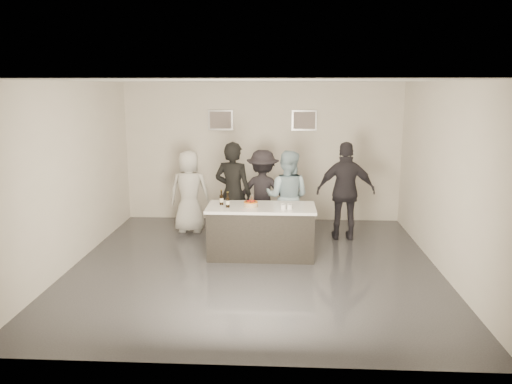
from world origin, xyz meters
TOP-DOWN VIEW (x-y plane):
  - floor at (0.00, 0.00)m, footprint 6.00×6.00m
  - ceiling at (0.00, 0.00)m, footprint 6.00×6.00m
  - wall_back at (0.00, 3.00)m, footprint 6.00×0.04m
  - wall_front at (0.00, -3.00)m, footprint 6.00×0.04m
  - wall_left at (-3.00, 0.00)m, footprint 0.04×6.00m
  - wall_right at (3.00, 0.00)m, footprint 0.04×6.00m
  - picture_left at (-0.90, 2.97)m, footprint 0.54×0.04m
  - picture_right at (0.90, 2.97)m, footprint 0.54×0.04m
  - bar_counter at (0.09, 0.51)m, footprint 1.86×0.86m
  - cake at (-0.09, 0.47)m, footprint 0.24×0.24m
  - beer_bottle_a at (-0.61, 0.57)m, footprint 0.07×0.07m
  - beer_bottle_b at (-0.48, 0.40)m, footprint 0.07×0.07m
  - tumbler_cluster at (0.52, 0.39)m, footprint 0.19×0.19m
  - candles at (-0.15, 0.21)m, footprint 0.24×0.08m
  - person_main_black at (-0.47, 1.23)m, footprint 0.80×0.63m
  - person_main_blue at (0.54, 1.37)m, footprint 0.99×0.85m
  - person_guest_left at (-1.43, 1.94)m, footprint 0.84×0.57m
  - person_guest_right at (1.66, 1.61)m, footprint 1.11×0.47m
  - person_guest_back at (0.06, 1.82)m, footprint 1.15×0.72m

SIDE VIEW (x-z plane):
  - floor at x=0.00m, z-range 0.00..0.00m
  - bar_counter at x=0.09m, z-range 0.00..0.90m
  - person_guest_left at x=-1.43m, z-range 0.00..1.67m
  - person_guest_back at x=0.06m, z-range 0.00..1.71m
  - person_main_blue at x=0.54m, z-range 0.00..1.75m
  - candles at x=-0.15m, z-range 0.90..0.91m
  - cake at x=-0.09m, z-range 0.90..0.98m
  - tumbler_cluster at x=0.52m, z-range 0.90..0.98m
  - person_guest_right at x=1.66m, z-range 0.00..1.89m
  - person_main_black at x=-0.47m, z-range 0.00..1.93m
  - beer_bottle_a at x=-0.61m, z-range 0.90..1.16m
  - beer_bottle_b at x=-0.48m, z-range 0.90..1.16m
  - wall_back at x=0.00m, z-range 0.00..3.00m
  - wall_front at x=0.00m, z-range 0.00..3.00m
  - wall_left at x=-3.00m, z-range 0.00..3.00m
  - wall_right at x=3.00m, z-range 0.00..3.00m
  - picture_left at x=-0.90m, z-range 1.98..2.42m
  - picture_right at x=0.90m, z-range 1.98..2.42m
  - ceiling at x=0.00m, z-range 3.00..3.00m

